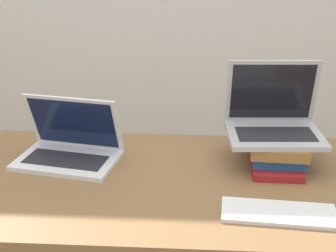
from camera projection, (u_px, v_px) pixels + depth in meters
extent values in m
cube|color=brown|center=(164.00, 183.00, 1.48)|extent=(1.53, 0.70, 0.03)
cube|color=silver|center=(67.00, 160.00, 1.57)|extent=(0.36, 0.27, 0.02)
cube|color=#232328|center=(66.00, 159.00, 1.56)|extent=(0.29, 0.16, 0.00)
cube|color=silver|center=(74.00, 122.00, 1.60)|extent=(0.34, 0.14, 0.20)
cube|color=#0F1938|center=(73.00, 123.00, 1.59)|extent=(0.30, 0.12, 0.18)
cube|color=maroon|center=(274.00, 161.00, 1.56)|extent=(0.16, 0.27, 0.02)
cube|color=#235693|center=(276.00, 151.00, 1.56)|extent=(0.17, 0.22, 0.04)
cube|color=olive|center=(277.00, 143.00, 1.54)|extent=(0.19, 0.23, 0.04)
cube|color=#B2B2B7|center=(274.00, 135.00, 1.53)|extent=(0.32, 0.24, 0.02)
cube|color=#232328|center=(276.00, 134.00, 1.52)|extent=(0.26, 0.13, 0.00)
cube|color=#B2B2B7|center=(272.00, 91.00, 1.57)|extent=(0.31, 0.06, 0.22)
cube|color=black|center=(272.00, 92.00, 1.57)|extent=(0.28, 0.05, 0.20)
cube|color=white|center=(279.00, 213.00, 1.28)|extent=(0.32, 0.14, 0.01)
cube|color=silver|center=(279.00, 211.00, 1.28)|extent=(0.29, 0.12, 0.00)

